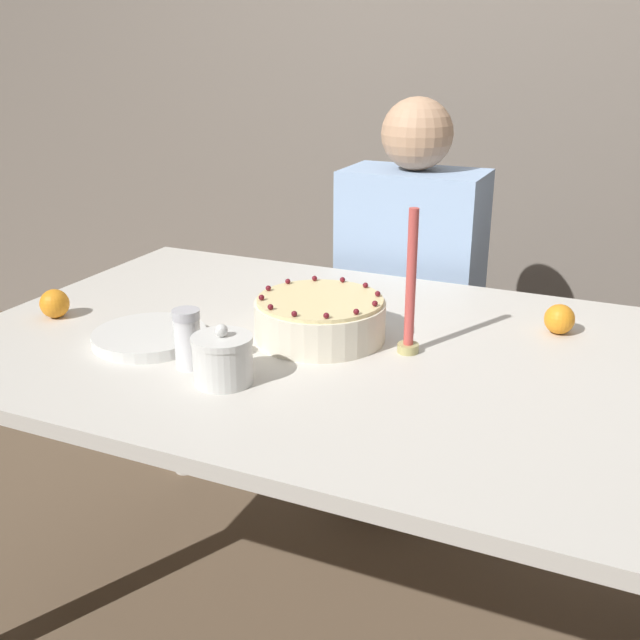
{
  "coord_description": "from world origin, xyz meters",
  "views": [
    {
      "loc": [
        0.53,
        -1.33,
        1.34
      ],
      "look_at": [
        -0.08,
        0.02,
        0.79
      ],
      "focal_mm": 42.0,
      "sensor_mm": 36.0,
      "label": 1
    }
  ],
  "objects_px": {
    "sugar_bowl": "(223,359)",
    "candle": "(410,295)",
    "person_man_blue_shirt": "(408,328)",
    "cake": "(320,318)",
    "sugar_shaker": "(187,339)"
  },
  "relations": [
    {
      "from": "sugar_bowl",
      "to": "candle",
      "type": "bearing_deg",
      "value": 45.91
    },
    {
      "from": "candle",
      "to": "person_man_blue_shirt",
      "type": "xyz_separation_m",
      "value": [
        -0.21,
        0.69,
        -0.35
      ]
    },
    {
      "from": "candle",
      "to": "cake",
      "type": "bearing_deg",
      "value": -179.33
    },
    {
      "from": "sugar_shaker",
      "to": "person_man_blue_shirt",
      "type": "height_order",
      "value": "person_man_blue_shirt"
    },
    {
      "from": "sugar_shaker",
      "to": "candle",
      "type": "bearing_deg",
      "value": 34.04
    },
    {
      "from": "sugar_bowl",
      "to": "sugar_shaker",
      "type": "distance_m",
      "value": 0.1
    },
    {
      "from": "candle",
      "to": "sugar_bowl",
      "type": "bearing_deg",
      "value": -134.09
    },
    {
      "from": "sugar_shaker",
      "to": "candle",
      "type": "xyz_separation_m",
      "value": [
        0.36,
        0.25,
        0.06
      ]
    },
    {
      "from": "candle",
      "to": "person_man_blue_shirt",
      "type": "relative_size",
      "value": 0.25
    },
    {
      "from": "cake",
      "to": "sugar_bowl",
      "type": "bearing_deg",
      "value": -104.82
    },
    {
      "from": "cake",
      "to": "person_man_blue_shirt",
      "type": "distance_m",
      "value": 0.74
    },
    {
      "from": "candle",
      "to": "person_man_blue_shirt",
      "type": "height_order",
      "value": "person_man_blue_shirt"
    },
    {
      "from": "person_man_blue_shirt",
      "to": "cake",
      "type": "bearing_deg",
      "value": 91.4
    },
    {
      "from": "sugar_shaker",
      "to": "person_man_blue_shirt",
      "type": "distance_m",
      "value": 0.99
    },
    {
      "from": "sugar_bowl",
      "to": "person_man_blue_shirt",
      "type": "height_order",
      "value": "person_man_blue_shirt"
    }
  ]
}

